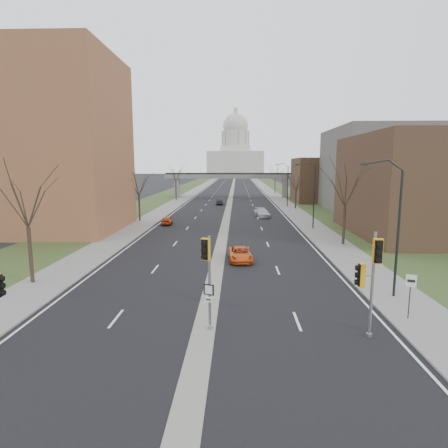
# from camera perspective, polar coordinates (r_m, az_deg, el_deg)

# --- Properties ---
(ground) EXTENTS (700.00, 700.00, 0.00)m
(ground) POSITION_cam_1_polar(r_m,az_deg,el_deg) (19.44, -3.30, -16.79)
(ground) COLOR black
(ground) RESTS_ON ground
(road_surface) EXTENTS (20.00, 600.00, 0.01)m
(road_surface) POSITION_cam_1_polar(r_m,az_deg,el_deg) (167.65, 1.44, 6.10)
(road_surface) COLOR black
(road_surface) RESTS_ON ground
(median_strip) EXTENTS (1.20, 600.00, 0.02)m
(median_strip) POSITION_cam_1_polar(r_m,az_deg,el_deg) (167.65, 1.44, 6.10)
(median_strip) COLOR gray
(median_strip) RESTS_ON ground
(sidewalk_right) EXTENTS (4.00, 600.00, 0.12)m
(sidewalk_right) POSITION_cam_1_polar(r_m,az_deg,el_deg) (167.96, 5.56, 6.09)
(sidewalk_right) COLOR gray
(sidewalk_right) RESTS_ON ground
(sidewalk_left) EXTENTS (4.00, 600.00, 0.12)m
(sidewalk_left) POSITION_cam_1_polar(r_m,az_deg,el_deg) (168.20, -2.68, 6.12)
(sidewalk_left) COLOR gray
(sidewalk_left) RESTS_ON ground
(grass_verge_right) EXTENTS (8.00, 600.00, 0.10)m
(grass_verge_right) POSITION_cam_1_polar(r_m,az_deg,el_deg) (168.43, 7.61, 6.06)
(grass_verge_right) COLOR #344620
(grass_verge_right) RESTS_ON ground
(grass_verge_left) EXTENTS (8.00, 600.00, 0.10)m
(grass_verge_left) POSITION_cam_1_polar(r_m,az_deg,el_deg) (168.79, -4.72, 6.11)
(grass_verge_left) COLOR #344620
(grass_verge_left) RESTS_ON ground
(apartment_building) EXTENTS (25.00, 16.00, 22.00)m
(apartment_building) POSITION_cam_1_polar(r_m,az_deg,el_deg) (54.98, -28.76, 10.56)
(apartment_building) COLOR brown
(apartment_building) RESTS_ON ground
(commercial_block_near) EXTENTS (16.00, 20.00, 12.00)m
(commercial_block_near) POSITION_cam_1_polar(r_m,az_deg,el_deg) (50.68, 28.26, 5.15)
(commercial_block_near) COLOR #473221
(commercial_block_near) RESTS_ON ground
(commercial_block_mid) EXTENTS (18.00, 22.00, 15.00)m
(commercial_block_mid) POSITION_cam_1_polar(r_m,az_deg,el_deg) (74.26, 22.97, 7.55)
(commercial_block_mid) COLOR #605D58
(commercial_block_mid) RESTS_ON ground
(commercial_block_far) EXTENTS (14.00, 14.00, 10.00)m
(commercial_block_far) POSITION_cam_1_polar(r_m,az_deg,el_deg) (89.83, 15.18, 6.48)
(commercial_block_far) COLOR #473221
(commercial_block_far) RESTS_ON ground
(pedestrian_bridge) EXTENTS (34.00, 3.00, 6.45)m
(pedestrian_bridge) POSITION_cam_1_polar(r_m,az_deg,el_deg) (97.51, 1.02, 6.87)
(pedestrian_bridge) COLOR slate
(pedestrian_bridge) RESTS_ON ground
(capitol) EXTENTS (48.00, 42.00, 55.75)m
(capitol) POSITION_cam_1_polar(r_m,az_deg,el_deg) (337.59, 1.75, 10.71)
(capitol) COLOR beige
(capitol) RESTS_ON ground
(streetlight_near) EXTENTS (2.61, 0.20, 8.70)m
(streetlight_near) POSITION_cam_1_polar(r_m,az_deg,el_deg) (25.26, 23.71, 4.83)
(streetlight_near) COLOR black
(streetlight_near) RESTS_ON sidewalk_right
(streetlight_mid) EXTENTS (2.61, 0.20, 8.70)m
(streetlight_mid) POSITION_cam_1_polar(r_m,az_deg,el_deg) (50.32, 12.76, 7.07)
(streetlight_mid) COLOR black
(streetlight_mid) RESTS_ON sidewalk_right
(streetlight_far) EXTENTS (2.61, 0.20, 8.70)m
(streetlight_far) POSITION_cam_1_polar(r_m,az_deg,el_deg) (76.02, 9.12, 7.75)
(streetlight_far) COLOR black
(streetlight_far) RESTS_ON sidewalk_right
(tree_left_a) EXTENTS (7.20, 7.20, 9.40)m
(tree_left_a) POSITION_cam_1_polar(r_m,az_deg,el_deg) (29.42, -28.03, 4.40)
(tree_left_a) COLOR #382B21
(tree_left_a) RESTS_ON sidewalk_left
(tree_left_b) EXTENTS (6.75, 6.75, 8.81)m
(tree_left_b) POSITION_cam_1_polar(r_m,az_deg,el_deg) (57.38, -12.91, 6.55)
(tree_left_b) COLOR #382B21
(tree_left_b) RESTS_ON sidewalk_left
(tree_left_c) EXTENTS (7.65, 7.65, 9.99)m
(tree_left_c) POSITION_cam_1_polar(r_m,az_deg,el_deg) (90.64, -7.39, 8.03)
(tree_left_c) COLOR #382B21
(tree_left_c) RESTS_ON sidewalk_left
(tree_right_a) EXTENTS (7.20, 7.20, 9.40)m
(tree_right_a) POSITION_cam_1_polar(r_m,az_deg,el_deg) (41.06, 18.11, 6.02)
(tree_right_a) COLOR #382B21
(tree_right_a) RESTS_ON sidewalk_right
(tree_right_b) EXTENTS (6.30, 6.30, 8.22)m
(tree_right_b) POSITION_cam_1_polar(r_m,az_deg,el_deg) (73.36, 10.96, 6.77)
(tree_right_b) COLOR #382B21
(tree_right_b) RESTS_ON sidewalk_right
(tree_right_c) EXTENTS (7.65, 7.65, 9.99)m
(tree_right_c) POSITION_cam_1_polar(r_m,az_deg,el_deg) (113.01, 7.83, 8.20)
(tree_right_c) COLOR #382B21
(tree_right_c) RESTS_ON sidewalk_right
(signal_pole_median) EXTENTS (0.68, 0.83, 4.94)m
(signal_pole_median) POSITION_cam_1_polar(r_m,az_deg,el_deg) (18.79, -2.56, -6.49)
(signal_pole_median) COLOR gray
(signal_pole_median) RESTS_ON ground
(signal_pole_right) EXTENTS (0.92, 1.00, 5.31)m
(signal_pole_right) POSITION_cam_1_polar(r_m,az_deg,el_deg) (19.29, 21.38, -6.58)
(signal_pole_right) COLOR gray
(signal_pole_right) RESTS_ON ground
(speed_limit_sign) EXTENTS (0.52, 0.21, 2.49)m
(speed_limit_sign) POSITION_cam_1_polar(r_m,az_deg,el_deg) (22.90, 26.52, -8.78)
(speed_limit_sign) COLOR black
(speed_limit_sign) RESTS_ON sidewalk_right
(car_left_near) EXTENTS (1.70, 3.68, 1.22)m
(car_left_near) POSITION_cam_1_polar(r_m,az_deg,el_deg) (54.39, -8.65, 0.60)
(car_left_near) COLOR #B63E14
(car_left_near) RESTS_ON ground
(car_left_far) EXTENTS (1.39, 3.86, 1.27)m
(car_left_far) POSITION_cam_1_polar(r_m,az_deg,el_deg) (80.54, -0.63, 3.42)
(car_left_far) COLOR black
(car_left_far) RESTS_ON ground
(car_right_near) EXTENTS (2.32, 4.51, 1.22)m
(car_right_near) POSITION_cam_1_polar(r_m,az_deg,el_deg) (33.47, 2.50, -4.57)
(car_right_near) COLOR #D55116
(car_right_near) RESTS_ON ground
(car_right_mid) EXTENTS (2.58, 5.00, 1.39)m
(car_right_mid) POSITION_cam_1_polar(r_m,az_deg,el_deg) (61.51, 5.84, 1.70)
(car_right_mid) COLOR #B1B3BA
(car_right_mid) RESTS_ON ground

